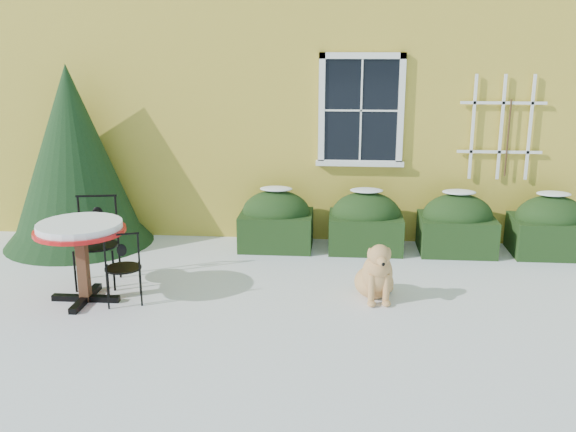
# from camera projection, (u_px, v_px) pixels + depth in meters

# --- Properties ---
(ground) EXTENTS (80.00, 80.00, 0.00)m
(ground) POSITION_uv_depth(u_px,v_px,m) (281.00, 319.00, 7.01)
(ground) COLOR white
(ground) RESTS_ON ground
(house) EXTENTS (12.40, 8.40, 6.40)m
(house) POSITION_uv_depth(u_px,v_px,m) (312.00, 28.00, 12.90)
(house) COLOR yellow
(house) RESTS_ON ground
(hedge_row) EXTENTS (4.95, 0.80, 0.91)m
(hedge_row) POSITION_uv_depth(u_px,v_px,m) (411.00, 224.00, 9.22)
(hedge_row) COLOR black
(hedge_row) RESTS_ON ground
(evergreen_shrub) EXTENTS (2.18, 2.18, 2.64)m
(evergreen_shrub) POSITION_uv_depth(u_px,v_px,m) (75.00, 173.00, 9.42)
(evergreen_shrub) COLOR black
(evergreen_shrub) RESTS_ON ground
(bistro_table) EXTENTS (1.03, 1.03, 0.95)m
(bistro_table) POSITION_uv_depth(u_px,v_px,m) (80.00, 236.00, 7.29)
(bistro_table) COLOR black
(bistro_table) RESTS_ON ground
(patio_chair_near) EXTENTS (0.50, 0.50, 0.88)m
(patio_chair_near) POSITION_uv_depth(u_px,v_px,m) (123.00, 267.00, 7.34)
(patio_chair_near) COLOR black
(patio_chair_near) RESTS_ON ground
(patio_chair_far) EXTENTS (0.57, 0.56, 1.10)m
(patio_chair_far) POSITION_uv_depth(u_px,v_px,m) (97.00, 241.00, 7.92)
(patio_chair_far) COLOR black
(patio_chair_far) RESTS_ON ground
(dog) EXTENTS (0.53, 0.83, 0.74)m
(dog) POSITION_uv_depth(u_px,v_px,m) (376.00, 275.00, 7.48)
(dog) COLOR tan
(dog) RESTS_ON ground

